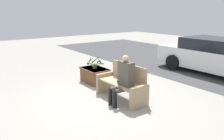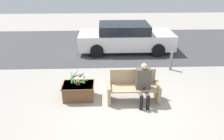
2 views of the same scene
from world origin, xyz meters
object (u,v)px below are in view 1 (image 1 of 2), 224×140
Objects in this scene: potted_plant at (95,62)px; parked_car at (218,56)px; planter_box at (95,75)px; person_seated at (124,78)px; bench at (122,84)px.

parked_car reaches higher than potted_plant.
planter_box is 4.71m from parked_car.
potted_plant reaches higher than planter_box.
parked_car is at bearing 67.16° from potted_plant.
person_seated is 2.19× the size of potted_plant.
bench is at bearing -92.37° from parked_car.
bench is 2.70× the size of potted_plant.
person_seated is 4.66m from parked_car.
planter_box is at bearing -112.99° from parked_car.
parked_car reaches higher than bench.
person_seated is 1.92m from potted_plant.
person_seated is 1.31× the size of planter_box.
potted_plant is 0.13× the size of parked_car.
person_seated is (0.26, -0.18, 0.27)m from bench.
bench is 1.66m from planter_box.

